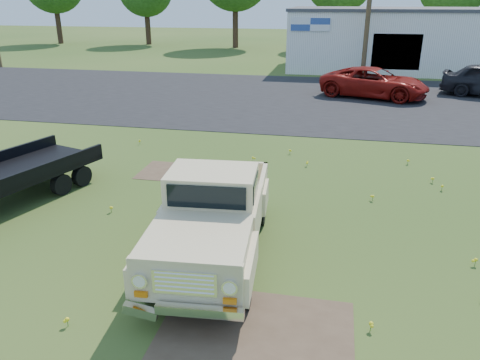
% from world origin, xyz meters
% --- Properties ---
extents(ground, '(140.00, 140.00, 0.00)m').
position_xyz_m(ground, '(0.00, 0.00, 0.00)').
color(ground, '#2C4917').
rests_on(ground, ground).
extents(asphalt_lot, '(90.00, 14.00, 0.02)m').
position_xyz_m(asphalt_lot, '(0.00, 15.00, 0.00)').
color(asphalt_lot, black).
rests_on(asphalt_lot, ground).
extents(dirt_patch_a, '(3.00, 2.00, 0.01)m').
position_xyz_m(dirt_patch_a, '(1.50, -3.00, 0.00)').
color(dirt_patch_a, '#4D3A29').
rests_on(dirt_patch_a, ground).
extents(dirt_patch_b, '(2.20, 1.60, 0.01)m').
position_xyz_m(dirt_patch_b, '(-2.00, 3.50, 0.00)').
color(dirt_patch_b, '#4D3A29').
rests_on(dirt_patch_b, ground).
extents(commercial_building, '(14.20, 8.20, 4.15)m').
position_xyz_m(commercial_building, '(6.00, 26.99, 2.10)').
color(commercial_building, silver).
rests_on(commercial_building, ground).
extents(utility_pole_mid, '(1.60, 0.30, 9.00)m').
position_xyz_m(utility_pole_mid, '(4.00, 22.00, 4.60)').
color(utility_pole_mid, '#4A3622').
rests_on(utility_pole_mid, ground).
extents(vintage_pickup_truck, '(2.36, 5.21, 1.84)m').
position_xyz_m(vintage_pickup_truck, '(0.28, -0.95, 0.92)').
color(vintage_pickup_truck, beige).
rests_on(vintage_pickup_truck, ground).
extents(red_pickup, '(5.85, 3.93, 1.49)m').
position_xyz_m(red_pickup, '(4.33, 16.11, 0.75)').
color(red_pickup, maroon).
rests_on(red_pickup, ground).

